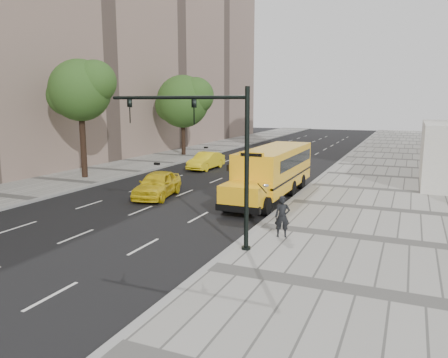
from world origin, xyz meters
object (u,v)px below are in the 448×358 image
at_px(taxi_far, 206,161).
at_px(tree_b, 81,90).
at_px(school_bus, 274,168).
at_px(traffic_signal, 213,147).
at_px(tree_c, 184,101).
at_px(taxi_near, 157,184).
at_px(pedestrian, 282,217).

bearing_deg(taxi_far, tree_b, -125.28).
xyz_separation_m(school_bus, taxi_far, (-8.61, 8.22, -1.03)).
bearing_deg(traffic_signal, school_bus, 93.76).
distance_m(tree_c, traffic_signal, 30.72).
xyz_separation_m(taxi_near, pedestrian, (9.42, -5.21, 0.23)).
xyz_separation_m(tree_c, pedestrian, (17.85, -24.31, -4.86)).
bearing_deg(tree_b, tree_c, 89.93).
relative_size(tree_b, pedestrian, 5.06).
height_order(taxi_near, taxi_far, taxi_near).
xyz_separation_m(tree_c, traffic_signal, (15.59, -26.41, -1.80)).
xyz_separation_m(taxi_near, traffic_signal, (7.16, -7.32, 3.29)).
bearing_deg(tree_b, pedestrian, -25.53).
xyz_separation_m(taxi_near, taxi_far, (-2.14, 11.43, -0.07)).
bearing_deg(taxi_far, traffic_signal, -61.02).
distance_m(tree_b, traffic_signal, 19.07).
height_order(tree_b, taxi_near, tree_b).
height_order(pedestrian, traffic_signal, traffic_signal).
relative_size(school_bus, traffic_signal, 1.81).
distance_m(tree_b, taxi_far, 11.87).
height_order(taxi_near, traffic_signal, traffic_signal).
relative_size(tree_b, tree_c, 1.04).
bearing_deg(taxi_far, tree_c, 131.93).
bearing_deg(tree_c, pedestrian, -53.71).
height_order(tree_c, taxi_far, tree_c).
bearing_deg(traffic_signal, tree_b, 145.71).
xyz_separation_m(taxi_far, traffic_signal, (9.30, -18.75, 3.36)).
xyz_separation_m(school_bus, pedestrian, (2.95, -8.43, -0.73)).
relative_size(taxi_near, traffic_signal, 0.74).
distance_m(tree_b, taxi_near, 10.82).
bearing_deg(tree_c, traffic_signal, -59.46).
xyz_separation_m(tree_c, school_bus, (14.89, -15.88, -4.13)).
bearing_deg(taxi_far, pedestrian, -52.62).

